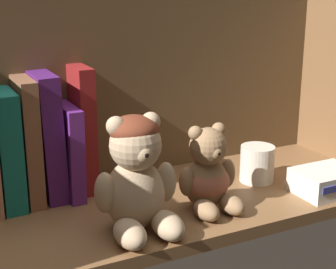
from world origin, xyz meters
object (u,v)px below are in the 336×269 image
at_px(teddy_bear_smaller, 208,176).
at_px(book_8, 65,148).
at_px(book_5, 5,146).
at_px(small_product_box, 326,181).
at_px(book_7, 45,135).
at_px(teddy_bear_larger, 137,177).
at_px(pillar_candle, 257,164).
at_px(book_6, 25,139).
at_px(book_9, 81,128).

bearing_deg(teddy_bear_smaller, book_8, 136.18).
height_order(book_5, small_product_box, book_5).
height_order(book_7, book_8, book_7).
xyz_separation_m(book_5, book_8, (0.10, 0.00, -0.02)).
relative_size(teddy_bear_larger, teddy_bear_smaller, 1.26).
relative_size(book_7, pillar_candle, 3.22).
relative_size(book_6, teddy_bear_larger, 1.18).
height_order(teddy_bear_larger, teddy_bear_smaller, teddy_bear_larger).
xyz_separation_m(book_6, book_8, (0.06, 0.00, -0.02)).
xyz_separation_m(book_8, pillar_candle, (0.31, -0.11, -0.04)).
bearing_deg(small_product_box, pillar_candle, 126.46).
xyz_separation_m(book_9, teddy_bear_larger, (0.02, -0.18, -0.02)).
bearing_deg(small_product_box, book_7, 153.62).
bearing_deg(pillar_candle, book_6, 163.79).
relative_size(book_7, book_9, 0.97).
relative_size(teddy_bear_smaller, small_product_box, 1.33).
relative_size(teddy_bear_smaller, pillar_candle, 2.12).
bearing_deg(teddy_bear_smaller, book_5, 148.34).
height_order(book_5, book_7, book_7).
distance_m(book_7, book_9, 0.06).
height_order(book_7, small_product_box, book_7).
bearing_deg(teddy_bear_smaller, pillar_candle, 23.23).
height_order(book_8, teddy_bear_smaller, book_8).
bearing_deg(book_8, pillar_candle, -19.33).
relative_size(book_5, book_8, 1.22).
xyz_separation_m(book_6, book_9, (0.09, 0.00, 0.00)).
distance_m(book_5, book_9, 0.13).
distance_m(book_7, teddy_bear_smaller, 0.27).
bearing_deg(teddy_bear_larger, book_8, 104.44).
height_order(book_8, book_9, book_9).
bearing_deg(teddy_bear_smaller, book_7, 140.93).
relative_size(book_6, small_product_box, 1.97).
distance_m(book_7, book_8, 0.04).
bearing_deg(pillar_candle, teddy_bear_smaller, -156.77).
xyz_separation_m(book_5, pillar_candle, (0.41, -0.11, -0.06)).
height_order(teddy_bear_larger, small_product_box, teddy_bear_larger).
bearing_deg(pillar_candle, book_5, 165.03).
height_order(book_5, book_6, book_6).
bearing_deg(book_9, small_product_box, -30.12).
bearing_deg(book_5, small_product_box, -23.18).
xyz_separation_m(teddy_bear_larger, teddy_bear_smaller, (0.13, 0.02, -0.03)).
bearing_deg(teddy_bear_smaller, teddy_bear_larger, -172.06).
bearing_deg(book_6, teddy_bear_smaller, -35.06).
xyz_separation_m(book_7, teddy_bear_smaller, (0.21, -0.17, -0.05)).
bearing_deg(book_7, pillar_candle, -17.66).
distance_m(book_9, teddy_bear_smaller, 0.23).
relative_size(book_9, teddy_bear_larger, 1.24).
bearing_deg(teddy_bear_larger, book_7, 113.21).
bearing_deg(small_product_box, book_5, 156.82).
relative_size(book_5, book_6, 0.92).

